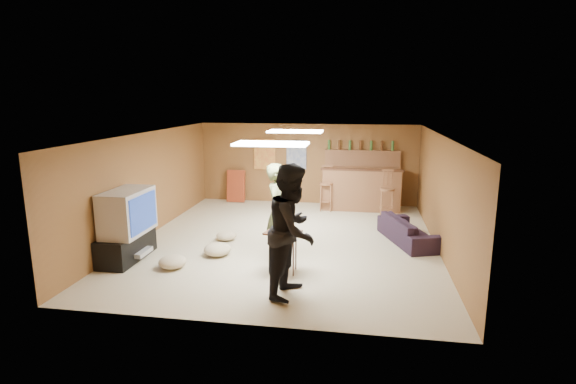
% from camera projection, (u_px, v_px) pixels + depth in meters
% --- Properties ---
extents(ground, '(7.00, 7.00, 0.00)m').
position_uv_depth(ground, '(286.00, 241.00, 9.28)').
color(ground, '#BBAF8F').
rests_on(ground, ground).
extents(ceiling, '(6.00, 7.00, 0.02)m').
position_uv_depth(ceiling, '(286.00, 134.00, 8.82)').
color(ceiling, silver).
rests_on(ceiling, ground).
extents(wall_back, '(6.00, 0.02, 2.20)m').
position_uv_depth(wall_back, '(307.00, 164.00, 12.42)').
color(wall_back, brown).
rests_on(wall_back, ground).
extents(wall_front, '(6.00, 0.02, 2.20)m').
position_uv_depth(wall_front, '(241.00, 245.00, 5.67)').
color(wall_front, brown).
rests_on(wall_front, ground).
extents(wall_left, '(0.02, 7.00, 2.20)m').
position_uv_depth(wall_left, '(147.00, 185.00, 9.52)').
color(wall_left, brown).
rests_on(wall_left, ground).
extents(wall_right, '(0.02, 7.00, 2.20)m').
position_uv_depth(wall_right, '(441.00, 194.00, 8.57)').
color(wall_right, brown).
rests_on(wall_right, ground).
extents(tv_stand, '(0.55, 1.30, 0.50)m').
position_uv_depth(tv_stand, '(126.00, 246.00, 8.21)').
color(tv_stand, black).
rests_on(tv_stand, ground).
extents(dvd_box, '(0.35, 0.50, 0.08)m').
position_uv_depth(dvd_box, '(138.00, 252.00, 8.19)').
color(dvd_box, '#B2B2B7').
rests_on(dvd_box, tv_stand).
extents(tv_body, '(0.60, 1.10, 0.80)m').
position_uv_depth(tv_body, '(127.00, 212.00, 8.06)').
color(tv_body, '#B2B2B7').
rests_on(tv_body, tv_stand).
extents(tv_screen, '(0.02, 0.95, 0.65)m').
position_uv_depth(tv_screen, '(143.00, 213.00, 8.01)').
color(tv_screen, navy).
rests_on(tv_screen, tv_body).
extents(bar_counter, '(2.00, 0.60, 1.10)m').
position_uv_depth(bar_counter, '(361.00, 189.00, 11.77)').
color(bar_counter, brown).
rests_on(bar_counter, ground).
extents(bar_lip, '(2.10, 0.12, 0.05)m').
position_uv_depth(bar_lip, '(362.00, 170.00, 11.41)').
color(bar_lip, '#3D2013').
rests_on(bar_lip, bar_counter).
extents(bar_shelf, '(2.00, 0.18, 0.05)m').
position_uv_depth(bar_shelf, '(363.00, 151.00, 12.01)').
color(bar_shelf, brown).
rests_on(bar_shelf, bar_backing).
extents(bar_backing, '(2.00, 0.14, 0.60)m').
position_uv_depth(bar_backing, '(362.00, 162.00, 12.09)').
color(bar_backing, brown).
rests_on(bar_backing, bar_counter).
extents(poster_left, '(0.60, 0.03, 0.85)m').
position_uv_depth(poster_left, '(265.00, 154.00, 12.52)').
color(poster_left, '#BF3F26').
rests_on(poster_left, wall_back).
extents(poster_right, '(0.55, 0.03, 0.80)m').
position_uv_depth(poster_right, '(296.00, 155.00, 12.38)').
color(poster_right, '#334C99').
rests_on(poster_right, wall_back).
extents(folding_chair_stack, '(0.50, 0.26, 0.91)m').
position_uv_depth(folding_chair_stack, '(236.00, 186.00, 12.68)').
color(folding_chair_stack, '#9A381C').
rests_on(folding_chair_stack, ground).
extents(ceiling_panel_front, '(1.20, 0.60, 0.04)m').
position_uv_depth(ceiling_panel_front, '(271.00, 144.00, 7.38)').
color(ceiling_panel_front, white).
rests_on(ceiling_panel_front, ceiling).
extents(ceiling_panel_back, '(1.20, 0.60, 0.04)m').
position_uv_depth(ceiling_panel_back, '(295.00, 131.00, 9.98)').
color(ceiling_panel_back, white).
rests_on(ceiling_panel_back, ceiling).
extents(person_olive, '(0.51, 0.70, 1.78)m').
position_uv_depth(person_olive, '(278.00, 212.00, 8.09)').
color(person_olive, '#4F5833').
rests_on(person_olive, ground).
extents(person_black, '(0.93, 1.10, 2.00)m').
position_uv_depth(person_black, '(293.00, 230.00, 6.62)').
color(person_black, black).
rests_on(person_black, ground).
extents(sofa, '(1.22, 1.88, 0.51)m').
position_uv_depth(sofa, '(409.00, 230.00, 9.18)').
color(sofa, black).
rests_on(sofa, ground).
extents(tray_table, '(0.64, 0.56, 0.72)m').
position_uv_depth(tray_table, '(283.00, 252.00, 7.59)').
color(tray_table, '#3D2013').
rests_on(tray_table, ground).
extents(cup_red_near, '(0.09, 0.09, 0.10)m').
position_uv_depth(cup_red_near, '(276.00, 227.00, 7.60)').
color(cup_red_near, red).
rests_on(cup_red_near, tray_table).
extents(cup_red_far, '(0.09, 0.09, 0.11)m').
position_uv_depth(cup_red_far, '(287.00, 230.00, 7.39)').
color(cup_red_far, red).
rests_on(cup_red_far, tray_table).
extents(cup_blue, '(0.09, 0.09, 0.11)m').
position_uv_depth(cup_blue, '(291.00, 227.00, 7.61)').
color(cup_blue, '#163D99').
rests_on(cup_blue, tray_table).
extents(bar_stool_left, '(0.53, 0.53, 1.29)m').
position_uv_depth(bar_stool_left, '(326.00, 186.00, 11.64)').
color(bar_stool_left, brown).
rests_on(bar_stool_left, ground).
extents(bar_stool_right, '(0.55, 0.55, 1.34)m').
position_uv_depth(bar_stool_right, '(387.00, 191.00, 10.94)').
color(bar_stool_right, brown).
rests_on(bar_stool_right, ground).
extents(cushion_near_tv, '(0.64, 0.64, 0.23)m').
position_uv_depth(cushion_near_tv, '(217.00, 249.00, 8.44)').
color(cushion_near_tv, tan).
rests_on(cushion_near_tv, ground).
extents(cushion_mid, '(0.44, 0.44, 0.19)m').
position_uv_depth(cushion_mid, '(226.00, 236.00, 9.34)').
color(cushion_mid, tan).
rests_on(cushion_mid, ground).
extents(cushion_far, '(0.50, 0.50, 0.22)m').
position_uv_depth(cushion_far, '(173.00, 262.00, 7.82)').
color(cushion_far, tan).
rests_on(cushion_far, ground).
extents(bottle_row, '(1.76, 0.08, 0.26)m').
position_uv_depth(bottle_row, '(361.00, 145.00, 11.96)').
color(bottle_row, '#3F7233').
rests_on(bottle_row, bar_shelf).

